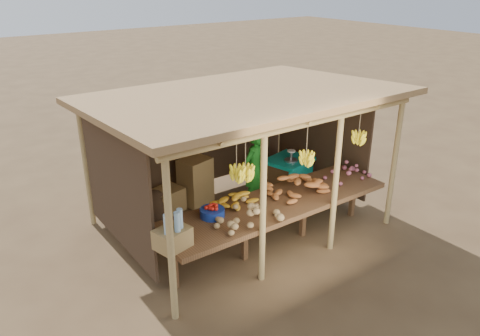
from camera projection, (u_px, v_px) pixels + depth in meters
ground at (240, 223)px, 8.24m from camera, size 60.00×60.00×0.00m
stall_structure at (240, 118)px, 7.49m from camera, size 4.70×3.50×2.43m
counter at (276, 206)px, 7.24m from camera, size 3.90×1.05×0.80m
potato_heap at (247, 211)px, 6.57m from camera, size 1.07×0.78×0.36m
sweet_potato_heap at (298, 181)px, 7.50m from camera, size 1.08×0.71×0.36m
onion_heap at (347, 168)px, 8.01m from camera, size 0.90×0.72×0.36m
banana_pile at (236, 197)px, 6.99m from camera, size 0.69×0.48×0.35m
tomato_basin at (212, 212)px, 6.77m from camera, size 0.36×0.36×0.19m
bottle_box at (172, 233)px, 5.96m from camera, size 0.49×0.43×0.54m
vendor at (254, 169)px, 8.58m from camera, size 0.63×0.51×1.49m
tarp_crate at (289, 175)px, 9.16m from camera, size 0.97×0.89×0.98m
carton_stack at (186, 187)px, 8.68m from camera, size 1.27×0.59×0.89m
burlap_sacks at (143, 207)px, 8.17m from camera, size 0.92×0.48×0.65m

